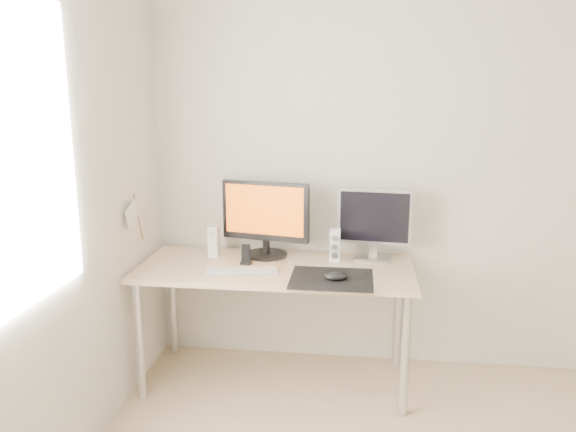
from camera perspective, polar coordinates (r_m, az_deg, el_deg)
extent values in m
plane|color=beige|center=(3.54, 14.71, 4.36)|extent=(3.50, 0.00, 3.50)
cube|color=black|center=(3.09, 4.45, -6.36)|extent=(0.45, 0.40, 0.00)
ellipsoid|color=black|center=(3.05, 4.80, -6.14)|extent=(0.12, 0.07, 0.04)
cube|color=#D1B587|center=(3.30, -1.27, -5.34)|extent=(1.60, 0.70, 0.03)
cylinder|color=silver|center=(3.36, -14.86, -12.12)|extent=(0.05, 0.05, 0.70)
cylinder|color=silver|center=(3.15, 11.77, -13.73)|extent=(0.05, 0.05, 0.70)
cylinder|color=silver|center=(3.86, -11.64, -8.63)|extent=(0.05, 0.05, 0.70)
cylinder|color=silver|center=(3.68, 11.10, -9.72)|extent=(0.05, 0.05, 0.70)
cylinder|color=black|center=(3.50, -2.22, -3.93)|extent=(0.31, 0.31, 0.02)
cylinder|color=black|center=(3.48, -2.23, -2.85)|extent=(0.05, 0.05, 0.12)
cube|color=black|center=(3.42, -2.30, 0.50)|extent=(0.55, 0.16, 0.36)
cube|color=orange|center=(3.39, -2.45, 0.58)|extent=(0.49, 0.11, 0.30)
cube|color=#A9A9AB|center=(3.47, 8.65, -4.19)|extent=(0.24, 0.18, 0.01)
cube|color=silver|center=(3.46, 8.68, -3.28)|extent=(0.05, 0.05, 0.10)
cube|color=#BABABD|center=(3.41, 8.79, -0.04)|extent=(0.45, 0.09, 0.34)
cube|color=black|center=(3.39, 8.76, -0.12)|extent=(0.41, 0.05, 0.30)
cube|color=white|center=(3.49, -7.56, -2.54)|extent=(0.06, 0.07, 0.20)
cylinder|color=silver|center=(3.46, -7.71, -3.57)|extent=(0.04, 0.01, 0.04)
cylinder|color=silver|center=(3.45, -7.73, -2.72)|extent=(0.04, 0.01, 0.04)
cylinder|color=#BABABC|center=(3.44, -7.76, -1.86)|extent=(0.04, 0.01, 0.04)
cube|color=white|center=(3.38, 4.79, -2.96)|extent=(0.06, 0.07, 0.20)
cylinder|color=#ABACAD|center=(3.36, 4.74, -4.03)|extent=(0.04, 0.01, 0.04)
cylinder|color=silver|center=(3.34, 4.76, -3.15)|extent=(0.04, 0.01, 0.04)
cylinder|color=silver|center=(3.33, 4.78, -2.27)|extent=(0.04, 0.01, 0.04)
cube|color=#BCBCBF|center=(3.20, -4.72, -5.62)|extent=(0.43, 0.19, 0.01)
cube|color=silver|center=(3.20, -4.72, -5.48)|extent=(0.41, 0.17, 0.01)
cube|color=black|center=(3.35, -4.28, -4.74)|extent=(0.07, 0.06, 0.01)
cube|color=black|center=(3.33, -4.30, -3.76)|extent=(0.05, 0.02, 0.11)
cylinder|color=#A57F54|center=(3.35, -14.97, -0.10)|extent=(0.01, 0.10, 0.29)
cube|color=white|center=(3.26, -15.57, 0.24)|extent=(0.00, 0.19, 0.15)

